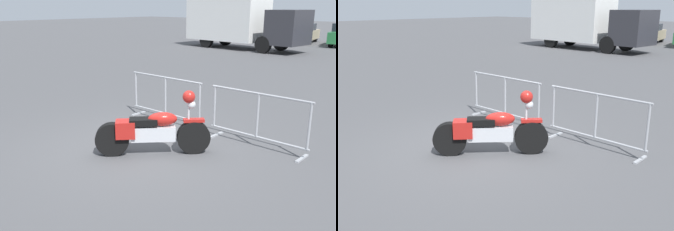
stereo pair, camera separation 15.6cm
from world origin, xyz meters
The scene contains 8 objects.
ground_plane centered at (0.00, 0.00, 0.00)m, with size 120.00×120.00×0.00m, color #4C4C4F.
motorcycle centered at (0.38, -0.03, 0.45)m, with size 1.55×1.65×1.18m.
crowd_barrier_near centered at (-0.81, 1.58, 0.55)m, with size 2.10×0.44×1.07m.
crowd_barrier_far centered at (1.58, 1.58, 0.55)m, with size 2.10×0.44×1.07m.
box_truck centered at (-7.96, 15.89, 1.64)m, with size 7.85×2.81×2.98m.
parked_car_maroon centered at (-12.84, 22.21, 0.75)m, with size 2.49×4.61×1.48m.
parked_car_white centered at (-9.69, 22.33, 0.70)m, with size 2.31×4.26×1.37m.
parked_car_tan centered at (-6.54, 22.15, 0.68)m, with size 2.27×4.19×1.35m.
Camera 1 is at (4.92, -4.57, 2.64)m, focal length 40.00 mm.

